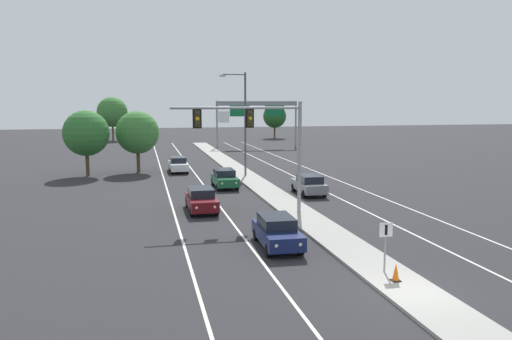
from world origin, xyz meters
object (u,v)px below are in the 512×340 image
object	(u,v)px
car_receding_grey	(309,184)
tree_far_left_b	(112,112)
median_sign_post	(385,239)
car_oncoming_green	(225,178)
street_lamp_median	(243,118)
car_oncoming_white	(178,164)
car_oncoming_navy	(277,231)
traffic_cone_median_nose	(396,272)
overhead_signal_mast	(259,133)
car_oncoming_darkred	(201,199)
highway_sign_gantry	(257,109)
tree_far_right_b	(275,116)
tree_far_left_c	(86,133)
tree_far_left_a	(137,133)

from	to	relation	value
car_receding_grey	tree_far_left_b	bearing A→B (deg)	106.19
median_sign_post	car_oncoming_green	xyz separation A→B (m)	(-3.04, 23.60, -0.77)
street_lamp_median	car_oncoming_white	world-z (taller)	street_lamp_median
car_oncoming_green	tree_far_left_b	world-z (taller)	tree_far_left_b
car_oncoming_navy	traffic_cone_median_nose	size ratio (longest dim) A/B	6.09
overhead_signal_mast	car_oncoming_darkred	size ratio (longest dim) A/B	1.87
car_oncoming_navy	traffic_cone_median_nose	bearing A→B (deg)	-62.18
car_receding_grey	highway_sign_gantry	world-z (taller)	highway_sign_gantry
overhead_signal_mast	tree_far_right_b	size ratio (longest dim) A/B	1.24
car_oncoming_navy	tree_far_left_c	bearing A→B (deg)	112.86
overhead_signal_mast	car_receding_grey	bearing A→B (deg)	49.42
street_lamp_median	tree_far_left_c	xyz separation A→B (m)	(-15.02, 3.94, -1.53)
car_oncoming_white	tree_far_left_c	world-z (taller)	tree_far_left_c
median_sign_post	tree_far_left_c	bearing A→B (deg)	114.53
tree_far_left_b	highway_sign_gantry	bearing A→B (deg)	-42.11
car_oncoming_white	highway_sign_gantry	world-z (taller)	highway_sign_gantry
car_oncoming_darkred	highway_sign_gantry	distance (m)	48.51
street_lamp_median	highway_sign_gantry	bearing A→B (deg)	74.71
tree_far_left_b	tree_far_right_b	bearing A→B (deg)	-1.37
car_oncoming_darkred	car_oncoming_green	bearing A→B (deg)	71.41
tree_far_left_a	tree_far_left_b	bearing A→B (deg)	96.02
car_oncoming_white	tree_far_left_b	size ratio (longest dim) A/B	0.54
tree_far_left_b	car_oncoming_navy	bearing A→B (deg)	-81.15
overhead_signal_mast	highway_sign_gantry	xyz separation A→B (m)	(10.89, 48.20, 0.79)
overhead_signal_mast	median_sign_post	size ratio (longest dim) A/B	3.82
car_oncoming_navy	tree_far_left_b	size ratio (longest dim) A/B	0.54
car_oncoming_green	traffic_cone_median_nose	size ratio (longest dim) A/B	6.06
car_receding_grey	tree_far_left_a	bearing A→B (deg)	129.76
car_oncoming_navy	highway_sign_gantry	world-z (taller)	highway_sign_gantry
car_oncoming_navy	tree_far_left_b	bearing A→B (deg)	98.85
car_oncoming_green	car_receding_grey	xyz separation A→B (m)	(6.03, -4.72, 0.00)
car_oncoming_navy	tree_far_left_b	world-z (taller)	tree_far_left_b
street_lamp_median	car_oncoming_green	bearing A→B (deg)	-115.59
car_oncoming_navy	tree_far_right_b	bearing A→B (deg)	75.27
car_oncoming_white	tree_far_left_a	xyz separation A→B (m)	(-4.08, 0.59, 3.36)
overhead_signal_mast	median_sign_post	xyz separation A→B (m)	(2.63, -12.31, -3.79)
car_oncoming_darkred	tree_far_right_b	xyz separation A→B (m)	(22.71, 66.52, 3.61)
car_oncoming_navy	highway_sign_gantry	size ratio (longest dim) A/B	0.34
car_oncoming_darkred	tree_far_left_a	bearing A→B (deg)	101.69
tree_far_left_c	traffic_cone_median_nose	bearing A→B (deg)	-66.22
car_oncoming_darkred	car_receding_grey	bearing A→B (deg)	25.74
car_oncoming_green	highway_sign_gantry	xyz separation A→B (m)	(11.30, 36.92, 5.34)
overhead_signal_mast	car_oncoming_white	bearing A→B (deg)	99.32
car_oncoming_darkred	car_receding_grey	size ratio (longest dim) A/B	1.00
median_sign_post	tree_far_right_b	distance (m)	82.75
car_oncoming_darkred	traffic_cone_median_nose	world-z (taller)	car_oncoming_darkred
highway_sign_gantry	tree_far_left_c	xyz separation A→B (m)	(-23.51, -27.11, -1.90)
median_sign_post	car_oncoming_navy	world-z (taller)	median_sign_post
tree_far_left_a	traffic_cone_median_nose	bearing A→B (deg)	-74.06
tree_far_right_b	tree_far_left_c	bearing A→B (deg)	-123.79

